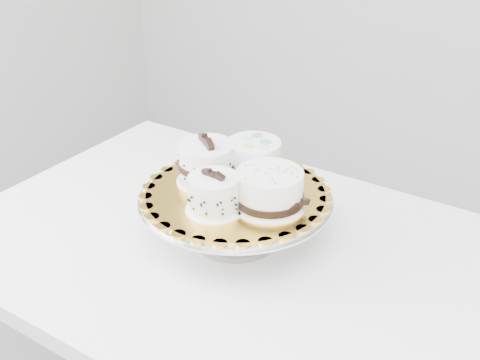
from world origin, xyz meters
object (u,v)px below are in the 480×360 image
Objects in this scene: table at (239,280)px; cake_swirl at (214,195)px; cake_stand at (236,209)px; cake_banded at (207,164)px; cake_ribbon at (270,190)px; cake_board at (236,193)px; cake_dots at (254,159)px.

table is 10.90× the size of cake_swirl.
table is at bearing -40.90° from cake_stand.
cake_stand is 3.57× the size of cake_swirl.
table is 0.25m from cake_banded.
table is 0.16m from cake_stand.
cake_stand is 0.10m from cake_banded.
cake_ribbon is (0.15, -0.01, -0.00)m from cake_banded.
cake_swirl is at bearing -86.30° from cake_stand.
table is 7.67× the size of cake_ribbon.
table is 0.19m from cake_board.
cake_dots is at bearing 78.66° from cake_banded.
cake_swirl is (0.00, -0.08, 0.07)m from cake_stand.
cake_stand is at bearing 90.00° from cake_board.
cake_swirl reaches higher than cake_ribbon.
table is 0.23m from cake_swirl.
cake_ribbon reaches higher than cake_board.
cake_board reaches higher than cake_stand.
cake_stand is at bearing 138.18° from table.
table is 3.32× the size of cake_board.
cake_banded reaches higher than cake_board.
cake_dots is at bearing 103.47° from table.
table is 7.51× the size of cake_banded.
table is 0.25m from cake_dots.
cake_dots is 0.12m from cake_ribbon.
cake_board is 2.31× the size of cake_ribbon.
cake_banded is at bearing 175.51° from cake_board.
cake_banded is 1.18× the size of cake_dots.
cake_swirl reaches higher than cake_dots.
cake_banded is 1.02× the size of cake_ribbon.
cake_stand is 0.10m from cake_swirl.
cake_banded is at bearing 166.35° from table.
cake_ribbon is at bearing 46.73° from cake_swirl.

